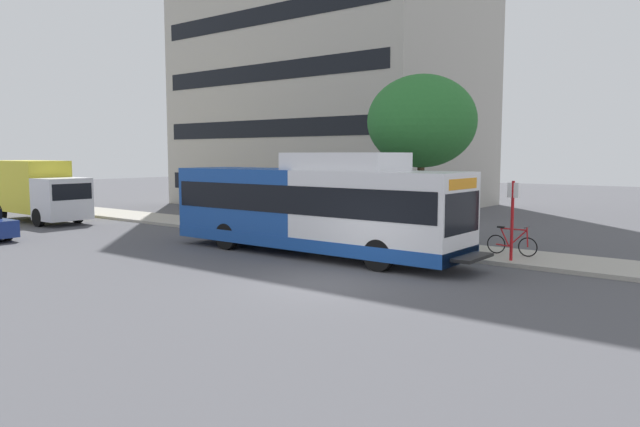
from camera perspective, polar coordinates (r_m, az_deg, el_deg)
ground_plane at (r=22.31m, az=-15.95°, el=-3.76°), size 120.00×120.00×0.00m
sidewalk_curb at (r=25.66m, az=-0.49°, el=-2.16°), size 3.00×56.00×0.14m
transit_bus at (r=21.11m, az=-0.68°, el=0.60°), size 2.58×12.25×3.65m
bus_stop_sign_pole at (r=20.12m, az=18.04°, el=-0.09°), size 0.10×0.36×2.60m
bicycle_parked at (r=21.35m, az=18.01°, el=-2.71°), size 0.52×1.76×1.02m
street_tree_near_stop at (r=23.66m, az=9.78°, el=8.73°), size 4.25×4.25×6.54m
box_truck_background at (r=34.91m, az=-25.69°, el=2.13°), size 2.32×7.01×3.25m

